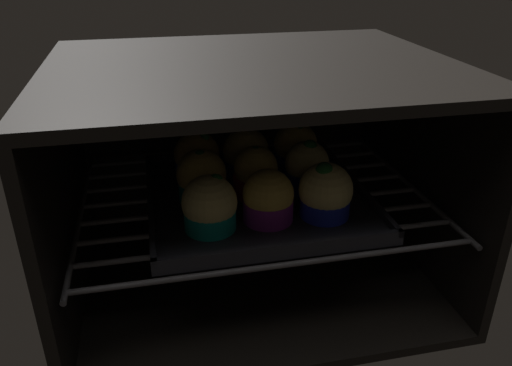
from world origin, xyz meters
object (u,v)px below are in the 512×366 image
object	(u,v)px
muffin_row0_col1	(269,199)
muffin_row1_col2	(307,168)
baking_tray	(256,197)
muffin_row2_col0	(197,158)
muffin_row0_col2	(325,193)
muffin_row1_col1	(256,173)
muffin_row1_col0	(202,178)
muffin_row2_col2	(295,148)
muffin_row0_col0	(210,206)
muffin_row2_col1	(245,154)

from	to	relation	value
muffin_row0_col1	muffin_row1_col2	world-z (taller)	muffin_row1_col2
baking_tray	muffin_row2_col0	bearing A→B (deg)	134.78
muffin_row0_col2	muffin_row1_col1	size ratio (longest dim) A/B	1.09
baking_tray	muffin_row1_col0	size ratio (longest dim) A/B	4.10
muffin_row1_col1	muffin_row2_col2	bearing A→B (deg)	41.96
muffin_row0_col0	muffin_row2_col1	size ratio (longest dim) A/B	0.99
muffin_row2_col1	muffin_row2_col2	xyz separation A→B (cm)	(8.75, -0.06, 0.33)
baking_tray	muffin_row0_col0	size ratio (longest dim) A/B	4.21
muffin_row1_col2	muffin_row2_col2	world-z (taller)	same
muffin_row1_col0	muffin_row0_col2	bearing A→B (deg)	-28.08
muffin_row0_col0	muffin_row1_col1	bearing A→B (deg)	46.69
muffin_row2_col1	muffin_row0_col2	bearing A→B (deg)	-63.17
baking_tray	muffin_row2_col2	distance (cm)	12.52
muffin_row0_col2	muffin_row2_col1	distance (cm)	18.59
muffin_row1_col1	muffin_row0_col2	bearing A→B (deg)	-46.39
muffin_row0_col2	muffin_row1_col0	world-z (taller)	muffin_row0_col2
muffin_row0_col0	muffin_row2_col0	bearing A→B (deg)	89.65
muffin_row0_col2	muffin_row1_col2	xyz separation A→B (cm)	(0.01, 8.85, 0.03)
baking_tray	muffin_row0_col0	distance (cm)	12.70
baking_tray	muffin_row2_col1	xyz separation A→B (cm)	(-0.10, 7.99, 4.03)
muffin_row1_col1	muffin_row2_col2	world-z (taller)	muffin_row2_col2
muffin_row1_col2	muffin_row2_col2	distance (cm)	7.70
muffin_row0_col0	muffin_row1_col0	xyz separation A→B (cm)	(-0.05, 9.02, 0.08)
muffin_row0_col0	muffin_row1_col2	xyz separation A→B (cm)	(16.66, 8.96, 0.18)
muffin_row0_col0	muffin_row1_col0	world-z (taller)	muffin_row1_col0
muffin_row2_col2	muffin_row0_col0	bearing A→B (deg)	-135.63
baking_tray	muffin_row0_col0	bearing A→B (deg)	-133.86
muffin_row0_col0	muffin_row1_col0	size ratio (longest dim) A/B	0.97
muffin_row0_col1	muffin_row2_col0	distance (cm)	18.39
baking_tray	muffin_row2_col0	size ratio (longest dim) A/B	4.14
muffin_row0_col1	muffin_row1_col1	distance (cm)	8.22
muffin_row0_col1	muffin_row0_col2	world-z (taller)	muffin_row0_col2
muffin_row0_col1	muffin_row2_col2	distance (cm)	18.18
muffin_row1_col1	muffin_row2_col1	distance (cm)	7.86
muffin_row0_col2	muffin_row1_col2	distance (cm)	8.85
baking_tray	muffin_row0_col1	bearing A→B (deg)	-89.58
muffin_row1_col0	muffin_row2_col1	distance (cm)	11.31
muffin_row0_col1	muffin_row1_col0	world-z (taller)	muffin_row1_col0
muffin_row0_col2	muffin_row2_col1	bearing A→B (deg)	116.83
muffin_row0_col2	muffin_row1_col2	size ratio (longest dim) A/B	1.02
muffin_row0_col2	muffin_row2_col2	bearing A→B (deg)	88.76
muffin_row0_col0	muffin_row0_col2	world-z (taller)	muffin_row0_col2
muffin_row0_col0	muffin_row2_col2	world-z (taller)	muffin_row2_col2
baking_tray	muffin_row2_col2	world-z (taller)	muffin_row2_col2
muffin_row0_col2	muffin_row2_col0	xyz separation A→B (cm)	(-16.55, 16.92, -0.11)
muffin_row0_col2	muffin_row2_col2	xyz separation A→B (cm)	(0.36, 16.53, 0.26)
muffin_row2_col0	muffin_row2_col1	xyz separation A→B (cm)	(8.16, -0.33, 0.03)
muffin_row1_col1	muffin_row2_col0	bearing A→B (deg)	135.15
muffin_row0_col1	muffin_row2_col2	world-z (taller)	muffin_row2_col2
muffin_row0_col2	muffin_row2_col0	size ratio (longest dim) A/B	1.07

